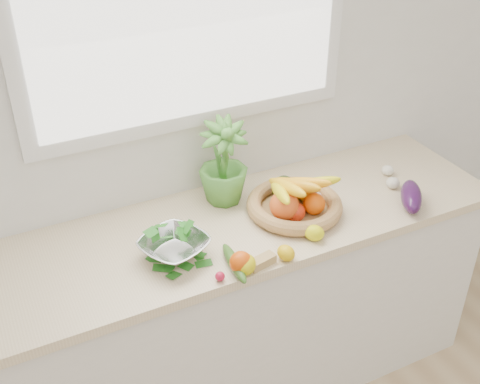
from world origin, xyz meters
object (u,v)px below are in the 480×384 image
apple (296,212)px  potted_herb (223,162)px  cucumber (234,263)px  colander_with_spinach (174,243)px  eggplant (411,196)px  fruit_basket (294,201)px

apple → potted_herb: size_ratio=0.22×
cucumber → potted_herb: potted_herb is taller
apple → colander_with_spinach: 0.50m
colander_with_spinach → eggplant: bearing=-6.8°
apple → potted_herb: bearing=126.0°
apple → potted_herb: (-0.19, 0.26, 0.14)m
apple → colander_with_spinach: bearing=-179.7°
apple → colander_with_spinach: colander_with_spinach is taller
potted_herb → fruit_basket: size_ratio=0.71×
fruit_basket → potted_herb: bearing=135.5°
eggplant → potted_herb: size_ratio=0.62×
potted_herb → fruit_basket: potted_herb is taller
eggplant → potted_herb: 0.76m
eggplant → fruit_basket: size_ratio=0.44×
apple → cucumber: 0.37m
apple → potted_herb: 0.34m
apple → eggplant: (0.47, -0.12, 0.00)m
eggplant → cucumber: (-0.80, -0.03, -0.02)m
potted_herb → cucumber: bearing=-110.4°
fruit_basket → cucumber: bearing=-150.6°
cucumber → eggplant: bearing=2.4°
potted_herb → colander_with_spinach: potted_herb is taller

